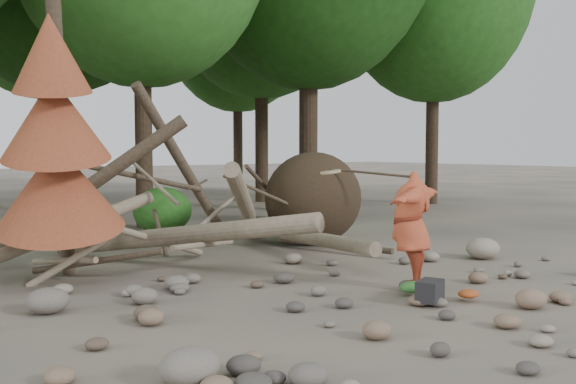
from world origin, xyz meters
TOP-DOWN VIEW (x-y plane):
  - ground at (0.00, 0.00)m, footprint 120.00×120.00m
  - deadfall_pile at (2.02, 4.24)m, footprint 8.55×5.24m
  - dead_conifer at (-3.12, 3.37)m, footprint 2.06×2.16m
  - bush_mid at (0.80, 7.80)m, footprint 1.40×1.40m
  - bush_right at (5.00, 7.00)m, footprint 2.00×2.00m
  - frisbee_thrower at (0.87, 0.05)m, footprint 2.70×1.38m
  - backpack at (0.36, -0.74)m, footprint 0.48×0.41m
  - cloth_green at (0.59, -0.26)m, footprint 0.42×0.35m
  - cloth_orange at (0.93, -0.92)m, footprint 0.31×0.26m
  - boulder_front_left at (-3.52, -1.30)m, footprint 0.55×0.50m
  - boulder_front_right at (1.26, -1.64)m, footprint 0.43×0.38m
  - boulder_mid_right at (3.92, 0.97)m, footprint 0.65×0.59m
  - boulder_mid_left at (-3.74, 1.93)m, footprint 0.54×0.49m

SIDE VIEW (x-z plane):
  - ground at x=0.00m, z-range 0.00..0.00m
  - cloth_orange at x=0.93m, z-range 0.00..0.11m
  - cloth_green at x=0.59m, z-range 0.00..0.16m
  - boulder_front_right at x=1.26m, z-range 0.00..0.26m
  - backpack at x=0.36m, z-range 0.00..0.27m
  - boulder_mid_left at x=-3.74m, z-range 0.00..0.33m
  - boulder_front_left at x=-3.52m, z-range 0.00..0.33m
  - boulder_mid_right at x=3.92m, z-range 0.00..0.39m
  - bush_mid at x=0.80m, z-range 0.00..1.12m
  - bush_right at x=5.00m, z-range 0.00..1.60m
  - frisbee_thrower at x=0.87m, z-range 0.06..1.77m
  - deadfall_pile at x=2.02m, z-range -0.70..2.60m
  - dead_conifer at x=-3.12m, z-range -0.06..4.29m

